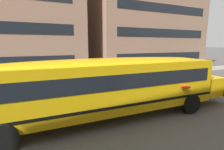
% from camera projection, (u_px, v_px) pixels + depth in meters
% --- Properties ---
extents(ground_plane, '(400.00, 400.00, 0.00)m').
position_uv_depth(ground_plane, '(127.00, 102.00, 11.02)').
color(ground_plane, '#54514F').
extents(sidewalk_far, '(120.00, 3.00, 0.01)m').
position_uv_depth(sidewalk_far, '(89.00, 79.00, 18.26)').
color(sidewalk_far, gray).
rests_on(sidewalk_far, ground_plane).
extents(lane_centreline, '(110.00, 0.16, 0.01)m').
position_uv_depth(lane_centreline, '(127.00, 102.00, 11.02)').
color(lane_centreline, silver).
rests_on(lane_centreline, ground_plane).
extents(school_bus, '(13.29, 3.35, 2.96)m').
position_uv_depth(school_bus, '(112.00, 83.00, 8.50)').
color(school_bus, yellow).
rests_on(school_bus, ground_plane).
extents(parked_car_grey_past_driveway, '(3.99, 2.05, 1.64)m').
position_uv_depth(parked_car_grey_past_driveway, '(190.00, 68.00, 20.48)').
color(parked_car_grey_past_driveway, gray).
rests_on(parked_car_grey_past_driveway, ground_plane).
extents(apartment_block_far_centre, '(17.16, 12.37, 13.30)m').
position_uv_depth(apartment_block_far_centre, '(139.00, 26.00, 28.67)').
color(apartment_block_far_centre, '#93705B').
rests_on(apartment_block_far_centre, ground_plane).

